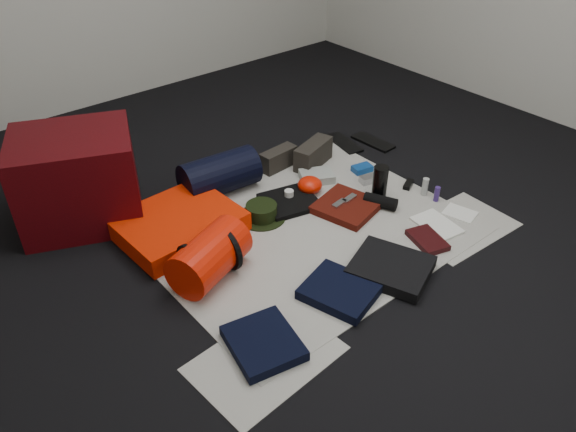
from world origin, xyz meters
TOP-DOWN VIEW (x-y plane):
  - floor at (0.00, 0.00)m, footprint 4.50×4.50m
  - newspaper_mat at (0.00, 0.00)m, footprint 1.60×1.30m
  - newspaper_sheet_front_left at (-0.70, -0.55)m, footprint 0.61×0.44m
  - newspaper_sheet_front_right at (0.65, -0.50)m, footprint 0.60×0.43m
  - red_cabinet at (-0.84, 0.85)m, footprint 0.74×0.69m
  - sleeping_pad at (-0.53, 0.41)m, footprint 0.61×0.51m
  - stuff_sack at (-0.59, 0.01)m, footprint 0.44×0.35m
  - sack_strap_left at (-0.69, 0.01)m, footprint 0.02×0.22m
  - sack_strap_right at (-0.49, 0.01)m, footprint 0.03×0.22m
  - navy_duffel at (-0.13, 0.60)m, footprint 0.46×0.27m
  - boonie_brim at (-0.11, 0.24)m, footprint 0.28×0.28m
  - boonie_crown at (-0.11, 0.24)m, footprint 0.17×0.17m
  - hiking_boot_left at (0.30, 0.60)m, footprint 0.25×0.11m
  - hiking_boot_right at (0.49, 0.49)m, footprint 0.31×0.19m
  - flip_flop_left at (0.84, 0.56)m, footprint 0.17×0.32m
  - flip_flop_right at (1.00, 0.45)m, footprint 0.13×0.31m
  - trousers_navy_a at (-0.67, -0.50)m, footprint 0.32×0.35m
  - trousers_navy_b at (-0.21, -0.48)m, footprint 0.35×0.38m
  - trousers_charcoal at (0.08, -0.52)m, footprint 0.42×0.45m
  - black_tshirt at (0.09, 0.24)m, footprint 0.35×0.34m
  - red_shirt at (0.30, -0.01)m, footprint 0.37×0.37m
  - orange_stuff_sack at (0.26, 0.26)m, footprint 0.18×0.18m
  - first_aid_pouch at (0.38, 0.34)m, footprint 0.24×0.22m
  - water_bottle at (0.51, -0.05)m, footprint 0.09×0.09m
  - speaker at (0.46, -0.11)m, footprint 0.14×0.20m
  - compact_camera at (0.60, 0.12)m, footprint 0.11×0.08m
  - cyan_case at (0.67, 0.23)m, footprint 0.13×0.10m
  - toiletry_purple at (0.75, -0.27)m, footprint 0.03×0.03m
  - toiletry_clear at (0.75, -0.18)m, footprint 0.05×0.05m
  - paperback_book at (0.40, -0.48)m, footprint 0.19×0.24m
  - map_booklet at (0.56, -0.43)m, footprint 0.21×0.27m
  - map_printout at (0.75, -0.44)m, footprint 0.17×0.19m
  - sunglasses at (0.75, -0.07)m, footprint 0.11×0.08m
  - key_cluster at (-0.70, -0.56)m, footprint 0.08×0.08m
  - tape_roll at (0.11, 0.27)m, footprint 0.05×0.05m
  - energy_bar_a at (0.26, 0.01)m, footprint 0.10×0.05m
  - energy_bar_b at (0.34, 0.01)m, footprint 0.10×0.05m

SIDE VIEW (x-z plane):
  - floor at x=0.00m, z-range -0.02..0.00m
  - newspaper_sheet_front_left at x=-0.70m, z-range 0.00..0.00m
  - newspaper_sheet_front_right at x=0.65m, z-range 0.00..0.00m
  - newspaper_mat at x=0.00m, z-range 0.00..0.01m
  - flip_flop_right at x=1.00m, z-range 0.00..0.02m
  - flip_flop_left at x=0.84m, z-range 0.00..0.02m
  - map_printout at x=0.75m, z-range 0.01..0.01m
  - boonie_brim at x=-0.11m, z-range 0.01..0.01m
  - key_cluster at x=-0.70m, z-range 0.01..0.02m
  - map_booklet at x=0.56m, z-range 0.01..0.02m
  - sunglasses at x=0.75m, z-range 0.01..0.03m
  - black_tshirt at x=0.09m, z-range 0.01..0.04m
  - paperback_book at x=0.40m, z-range 0.01..0.04m
  - cyan_case at x=0.67m, z-range 0.01..0.04m
  - compact_camera at x=0.60m, z-range 0.01..0.05m
  - red_shirt at x=0.30m, z-range 0.01..0.05m
  - trousers_navy_a at x=-0.67m, z-range 0.01..0.05m
  - first_aid_pouch at x=0.38m, z-range 0.01..0.05m
  - trousers_navy_b at x=-0.21m, z-range 0.01..0.05m
  - trousers_charcoal at x=0.08m, z-range 0.01..0.06m
  - speaker at x=0.46m, z-range 0.01..0.08m
  - boonie_crown at x=-0.11m, z-range 0.01..0.09m
  - toiletry_purple at x=0.75m, z-range 0.01..0.10m
  - orange_stuff_sack at x=0.26m, z-range 0.01..0.10m
  - tape_roll at x=0.11m, z-range 0.04..0.07m
  - energy_bar_a at x=0.26m, z-range 0.05..0.06m
  - energy_bar_b at x=0.34m, z-range 0.05..0.06m
  - toiletry_clear at x=0.75m, z-range 0.01..0.11m
  - sleeping_pad at x=-0.53m, z-range 0.01..0.11m
  - hiking_boot_left at x=0.30m, z-range 0.01..0.13m
  - hiking_boot_right at x=0.49m, z-range 0.01..0.15m
  - water_bottle at x=0.51m, z-range 0.01..0.21m
  - sack_strap_left at x=-0.69m, z-range 0.01..0.22m
  - sack_strap_right at x=-0.49m, z-range 0.01..0.22m
  - stuff_sack at x=-0.59m, z-range 0.01..0.23m
  - navy_duffel at x=-0.13m, z-range 0.01..0.24m
  - red_cabinet at x=-0.84m, z-range 0.00..0.50m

